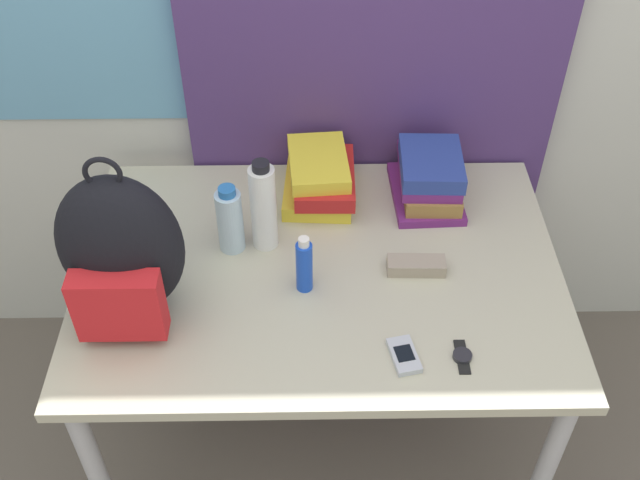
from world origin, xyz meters
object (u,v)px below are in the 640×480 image
at_px(book_stack_center, 429,176).
at_px(sports_bottle, 263,207).
at_px(sunglasses_case, 416,266).
at_px(wristwatch, 462,356).
at_px(cell_phone, 404,355).
at_px(backpack, 121,252).
at_px(book_stack_left, 321,178).
at_px(sunscreen_bottle, 304,265).
at_px(water_bottle, 230,220).

bearing_deg(book_stack_center, sports_bottle, -157.06).
relative_size(sunglasses_case, wristwatch, 1.53).
bearing_deg(sunglasses_case, cell_phone, -101.65).
xyz_separation_m(backpack, book_stack_left, (0.47, 0.43, -0.13)).
relative_size(sunscreen_bottle, cell_phone, 1.49).
relative_size(book_stack_center, wristwatch, 2.97).
xyz_separation_m(sunglasses_case, wristwatch, (0.08, -0.28, -0.01)).
relative_size(book_stack_center, sports_bottle, 1.08).
distance_m(sunscreen_bottle, sunglasses_case, 0.30).
relative_size(water_bottle, cell_phone, 1.79).
bearing_deg(sunscreen_bottle, water_bottle, 141.73).
relative_size(book_stack_center, sunscreen_bottle, 1.73).
distance_m(book_stack_center, water_bottle, 0.59).
height_order(sunscreen_bottle, cell_phone, sunscreen_bottle).
height_order(backpack, wristwatch, backpack).
xyz_separation_m(book_stack_left, book_stack_center, (0.31, -0.00, 0.01)).
relative_size(cell_phone, wristwatch, 1.15).
xyz_separation_m(backpack, cell_phone, (0.65, -0.17, -0.18)).
bearing_deg(sports_bottle, backpack, -144.27).
height_order(backpack, cell_phone, backpack).
bearing_deg(book_stack_left, sports_bottle, -127.29).
distance_m(cell_phone, wristwatch, 0.14).
bearing_deg(sunscreen_bottle, book_stack_left, 82.68).
height_order(sports_bottle, sunscreen_bottle, sports_bottle).
xyz_separation_m(backpack, wristwatch, (0.79, -0.17, -0.19)).
bearing_deg(backpack, sunglasses_case, 9.39).
bearing_deg(water_bottle, book_stack_left, 41.44).
relative_size(book_stack_left, cell_phone, 2.37).
bearing_deg(cell_phone, backpack, 165.77).
bearing_deg(sunglasses_case, book_stack_center, 77.90).
bearing_deg(sunglasses_case, book_stack_left, 128.07).
bearing_deg(wristwatch, book_stack_left, 118.32).
bearing_deg(water_bottle, wristwatch, -34.27).
height_order(backpack, book_stack_left, backpack).
height_order(book_stack_center, wristwatch, book_stack_center).
distance_m(book_stack_center, sunscreen_bottle, 0.50).
bearing_deg(book_stack_left, wristwatch, -61.68).
height_order(book_stack_center, cell_phone, book_stack_center).
height_order(backpack, sports_bottle, backpack).
xyz_separation_m(sports_bottle, wristwatch, (0.47, -0.39, -0.12)).
bearing_deg(wristwatch, water_bottle, 145.73).
xyz_separation_m(book_stack_center, sports_bottle, (-0.46, -0.19, 0.06)).
relative_size(backpack, book_stack_center, 1.55).
height_order(sunscreen_bottle, sunglasses_case, sunscreen_bottle).
bearing_deg(sunglasses_case, backpack, -170.61).
height_order(sports_bottle, wristwatch, sports_bottle).
relative_size(sports_bottle, wristwatch, 2.75).
xyz_separation_m(water_bottle, cell_phone, (0.42, -0.38, -0.09)).
relative_size(backpack, water_bottle, 2.24).
relative_size(backpack, wristwatch, 4.61).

